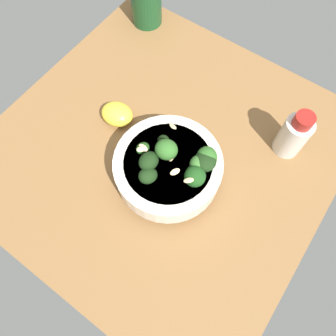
{
  "coord_description": "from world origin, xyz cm",
  "views": [
    {
      "loc": [
        19.06,
        -25.0,
        59.13
      ],
      "look_at": [
        4.68,
        -4.69,
        4.0
      ],
      "focal_mm": 34.51,
      "sensor_mm": 36.0,
      "label": 1
    }
  ],
  "objects": [
    {
      "name": "ground_plane",
      "position": [
        0.0,
        0.0,
        -2.5
      ],
      "size": [
        66.88,
        66.88,
        4.99
      ],
      "primitive_type": "cube",
      "color": "brown"
    },
    {
      "name": "bowl_of_broccoli",
      "position": [
        5.05,
        -4.47,
        4.54
      ],
      "size": [
        20.12,
        20.12,
        10.97
      ],
      "color": "silver",
      "rests_on": "ground_plane"
    },
    {
      "name": "lemon_wedge",
      "position": [
        -11.76,
        0.5,
        2.03
      ],
      "size": [
        7.66,
        6.62,
        4.07
      ],
      "primitive_type": "ellipsoid",
      "rotation": [
        0.0,
        0.0,
        0.17
      ],
      "color": "yellow",
      "rests_on": "ground_plane"
    },
    {
      "name": "bottle_tall",
      "position": [
        20.71,
        14.66,
        5.09
      ],
      "size": [
        5.44,
        5.44,
        11.32
      ],
      "color": "beige",
      "rests_on": "ground_plane"
    }
  ]
}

